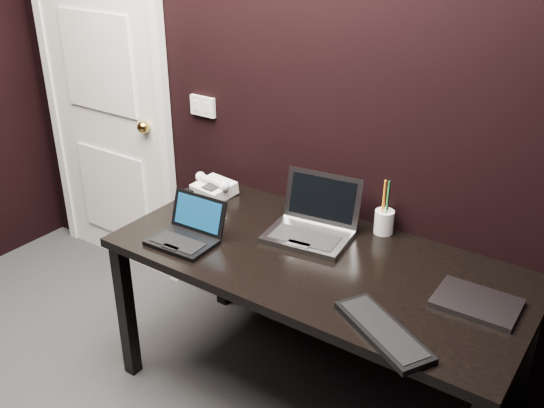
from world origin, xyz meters
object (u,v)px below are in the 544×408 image
Objects in this scene: netbook at (187,234)px; ext_keyboard at (383,331)px; silver_laptop at (312,226)px; closed_laptop at (477,303)px; mobile_phone at (189,202)px; pen_cup at (384,221)px; door at (105,98)px; desk_phone at (214,187)px; desk at (317,274)px.

netbook is 0.68× the size of ext_keyboard.
netbook is 0.54m from silver_laptop.
mobile_phone is at bearing -179.89° from closed_laptop.
silver_laptop is at bearing 172.14° from closed_laptop.
mobile_phone is (-1.37, -0.00, 0.03)m from closed_laptop.
netbook is at bearing -49.75° from mobile_phone.
pen_cup reaches higher than ext_keyboard.
door is at bearing 171.71° from closed_laptop.
door reaches higher than pen_cup.
mobile_phone is at bearing -160.38° from pen_cup.
closed_laptop is 1.30× the size of desk_phone.
netbook is 1.25× the size of desk_phone.
desk is 0.22m from silver_laptop.
silver_laptop is at bearing -8.50° from door.
closed_laptop is at bearing -30.78° from pen_cup.
door is 1.29m from netbook.
desk is at bearing 20.92° from netbook.
pen_cup is at bearing 69.64° from desk.
pen_cup is at bearing 8.14° from desk_phone.
mobile_phone is at bearing 130.25° from netbook.
pen_cup reaches higher than mobile_phone.
door is 1.57m from silver_laptop.
desk is at bearing -176.23° from closed_laptop.
silver_laptop reaches higher than ext_keyboard.
silver_laptop is 0.94× the size of ext_keyboard.
door is 1.01m from mobile_phone.
door is at bearing 159.91° from mobile_phone.
closed_laptop is (0.76, -0.10, -0.04)m from silver_laptop.
closed_laptop is at bearing 3.77° from desk.
door reaches higher than desk.
silver_laptop is 1.57× the size of pen_cup.
silver_laptop is (0.41, 0.35, 0.01)m from netbook.
door reaches higher than closed_laptop.
desk_phone reaches higher than closed_laptop.
desk_phone is (-1.16, 0.52, 0.03)m from ext_keyboard.
silver_laptop is at bearing -7.12° from desk_phone.
desk_phone reaches higher than mobile_phone.
door is at bearing 179.04° from pen_cup.
desk_phone reaches higher than ext_keyboard.
netbook is at bearing -159.08° from desk.
pen_cup is at bearing 39.03° from silver_laptop.
desk_phone is 0.91× the size of pen_cup.
desk_phone is (-1.37, 0.18, 0.03)m from closed_laptop.
pen_cup is (1.78, -0.03, -0.25)m from door.
silver_laptop is at bearing 9.89° from mobile_phone.
netbook is at bearing -140.15° from pen_cup.
mobile_phone is at bearing -90.21° from desk_phone.
ext_keyboard is (0.55, -0.45, -0.03)m from silver_laptop.
pen_cup is (0.66, 0.55, 0.02)m from netbook.
door reaches higher than desk_phone.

